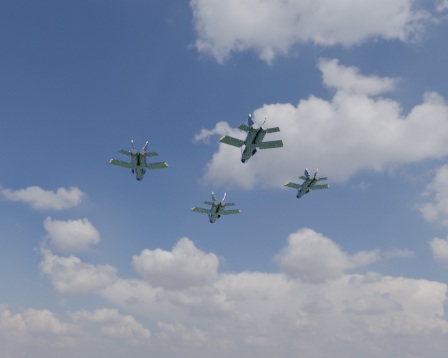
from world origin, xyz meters
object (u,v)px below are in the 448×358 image
jet_left (139,169)px  jet_right (304,190)px  jet_lead (215,214)px  jet_slot (249,149)px

jet_left → jet_right: (29.65, 24.19, -0.61)m
jet_lead → jet_left: bearing=-133.3°
jet_left → jet_slot: bearing=-37.1°
jet_right → jet_slot: bearing=-130.5°
jet_left → jet_right: 38.28m
jet_slot → jet_right: bearing=48.2°
jet_slot → jet_left: bearing=142.2°
jet_left → jet_right: jet_left is taller
jet_right → jet_slot: 26.31m
jet_lead → jet_right: size_ratio=1.20×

